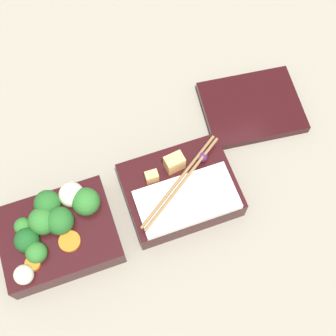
{
  "coord_description": "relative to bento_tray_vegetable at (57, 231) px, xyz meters",
  "views": [
    {
      "loc": [
        -0.02,
        -0.24,
        0.73
      ],
      "look_at": [
        0.08,
        0.05,
        0.04
      ],
      "focal_mm": 50.0,
      "sensor_mm": 36.0,
      "label": 1
    }
  ],
  "objects": [
    {
      "name": "bento_tray_vegetable",
      "position": [
        0.0,
        0.0,
        0.0
      ],
      "size": [
        0.18,
        0.14,
        0.08
      ],
      "color": "black",
      "rests_on": "ground_plane"
    },
    {
      "name": "bento_lid",
      "position": [
        0.38,
        0.12,
        -0.02
      ],
      "size": [
        0.19,
        0.15,
        0.02
      ],
      "primitive_type": "cube",
      "rotation": [
        0.0,
        0.0,
        -0.12
      ],
      "color": "black",
      "rests_on": "ground_plane"
    },
    {
      "name": "bento_tray_rice",
      "position": [
        0.2,
        0.0,
        -0.01
      ],
      "size": [
        0.18,
        0.14,
        0.07
      ],
      "color": "black",
      "rests_on": "ground_plane"
    },
    {
      "name": "ground_plane",
      "position": [
        0.11,
        -0.01,
        -0.03
      ],
      "size": [
        3.0,
        3.0,
        0.0
      ],
      "primitive_type": "plane",
      "color": "gray"
    }
  ]
}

